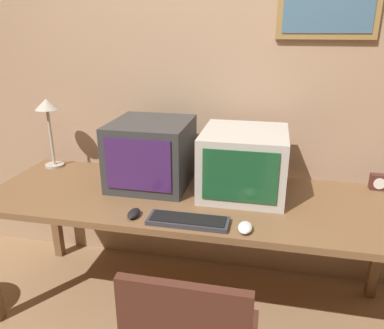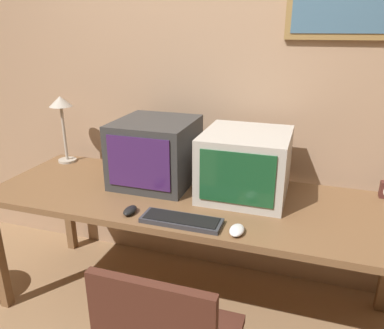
{
  "view_description": "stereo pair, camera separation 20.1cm",
  "coord_description": "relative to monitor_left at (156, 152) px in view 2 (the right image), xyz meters",
  "views": [
    {
      "loc": [
        0.39,
        -1.14,
        1.64
      ],
      "look_at": [
        0.0,
        0.7,
        0.94
      ],
      "focal_mm": 35.0,
      "sensor_mm": 36.0,
      "label": 1
    },
    {
      "loc": [
        0.59,
        -1.09,
        1.64
      ],
      "look_at": [
        0.0,
        0.7,
        0.94
      ],
      "focal_mm": 35.0,
      "sensor_mm": 36.0,
      "label": 2
    }
  ],
  "objects": [
    {
      "name": "monitor_right",
      "position": [
        0.54,
        -0.01,
        -0.01
      ],
      "size": [
        0.46,
        0.49,
        0.36
      ],
      "color": "#B7B2A8",
      "rests_on": "desk"
    },
    {
      "name": "mouse_far_corner",
      "position": [
        0.04,
        -0.43,
        -0.17
      ],
      "size": [
        0.06,
        0.1,
        0.03
      ],
      "color": "black",
      "rests_on": "desk"
    },
    {
      "name": "desk",
      "position": [
        0.27,
        -0.14,
        -0.25
      ],
      "size": [
        2.31,
        0.79,
        0.76
      ],
      "color": "brown",
      "rests_on": "ground_plane"
    },
    {
      "name": "monitor_left",
      "position": [
        0.0,
        0.0,
        0.0
      ],
      "size": [
        0.44,
        0.47,
        0.38
      ],
      "color": "#333333",
      "rests_on": "desk"
    },
    {
      "name": "desk_lamp",
      "position": [
        -0.74,
        0.14,
        0.17
      ],
      "size": [
        0.15,
        0.15,
        0.46
      ],
      "color": "#B2A899",
      "rests_on": "desk"
    },
    {
      "name": "wall_back",
      "position": [
        0.28,
        0.37,
        0.36
      ],
      "size": [
        8.0,
        0.08,
        2.6
      ],
      "color": "tan",
      "rests_on": "ground_plane"
    },
    {
      "name": "keyboard_main",
      "position": [
        0.32,
        -0.44,
        -0.18
      ],
      "size": [
        0.39,
        0.13,
        0.03
      ],
      "color": "#333338",
      "rests_on": "desk"
    },
    {
      "name": "mouse_near_keyboard",
      "position": [
        0.59,
        -0.45,
        -0.17
      ],
      "size": [
        0.07,
        0.11,
        0.03
      ],
      "color": "silver",
      "rests_on": "desk"
    }
  ]
}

